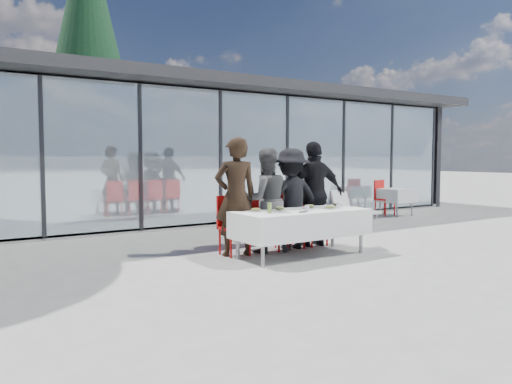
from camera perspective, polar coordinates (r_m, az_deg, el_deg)
ground at (r=7.91m, az=3.88°, el=-7.76°), size 90.00×90.00×0.00m
pavilion at (r=15.81m, az=-8.46°, el=5.90°), size 14.80×8.80×3.44m
dining_table at (r=8.15m, az=5.22°, el=-3.58°), size 2.26×0.96×0.75m
diner_a at (r=8.11m, az=-2.33°, el=-0.56°), size 0.86×0.86×1.93m
diner_chair_a at (r=8.26m, az=-2.77°, el=-3.46°), size 0.44×0.44×0.97m
diner_b at (r=8.44m, az=1.08°, el=-0.97°), size 1.05×1.05×1.76m
diner_chair_b at (r=8.58m, az=0.61°, el=-3.18°), size 0.44×0.44×0.97m
diner_c at (r=8.76m, az=4.04°, el=-0.78°), size 1.29×1.29×1.76m
diner_chair_c at (r=8.90m, az=3.54°, el=-2.93°), size 0.44×0.44×0.97m
diner_d at (r=9.09m, az=6.72°, el=-0.20°), size 1.32×1.32×1.90m
diner_chair_d at (r=9.23m, az=6.21°, el=-2.69°), size 0.44×0.44×0.97m
plate_a at (r=7.84m, az=-0.01°, el=-2.10°), size 0.25×0.25×0.07m
plate_b at (r=8.05m, az=2.72°, el=-1.94°), size 0.25×0.25×0.07m
plate_c at (r=8.45m, az=6.20°, el=-1.68°), size 0.25×0.25×0.07m
plate_d at (r=8.76m, az=9.29°, el=-1.51°), size 0.25×0.25×0.07m
plate_extra at (r=8.35m, az=8.50°, el=-1.77°), size 0.25×0.25×0.07m
juice_bottle at (r=7.64m, az=1.57°, el=-1.83°), size 0.06×0.06×0.17m
drinking_glasses at (r=8.22m, az=7.67°, el=-1.69°), size 0.78×0.12×0.10m
folded_eyeglasses at (r=7.81m, az=5.37°, el=-2.28°), size 0.14×0.03×0.01m
spare_table_right at (r=14.26m, az=15.72°, el=-0.39°), size 0.86×0.86×0.74m
spare_chair_a at (r=14.26m, az=14.24°, el=-0.43°), size 0.50×0.50×0.97m
spare_chair_b at (r=13.69m, az=7.19°, el=-0.52°), size 0.62×0.62×0.97m
lounger at (r=13.64m, az=10.74°, el=-1.76°), size 0.67×1.36×0.72m
conifer_tree at (r=20.32m, az=-18.66°, el=16.24°), size 4.00×4.00×10.50m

